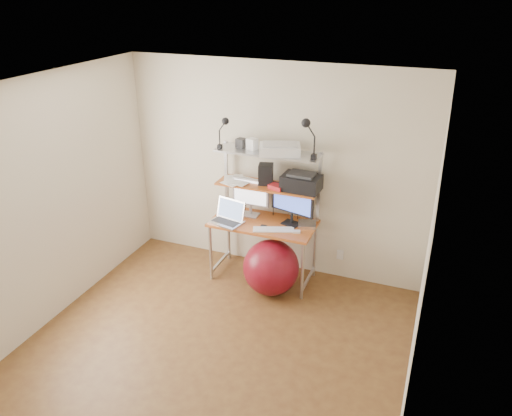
{
  "coord_description": "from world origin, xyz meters",
  "views": [
    {
      "loc": [
        1.78,
        -3.37,
        3.28
      ],
      "look_at": [
        0.02,
        1.15,
        1.05
      ],
      "focal_mm": 35.0,
      "sensor_mm": 36.0,
      "label": 1
    }
  ],
  "objects_px": {
    "monitor_silver": "(251,194)",
    "laptop": "(228,217)",
    "exercise_ball": "(271,267)",
    "monitor_black": "(292,202)",
    "printer": "(301,182)"
  },
  "relations": [
    {
      "from": "monitor_silver",
      "to": "monitor_black",
      "type": "distance_m",
      "value": 0.52
    },
    {
      "from": "monitor_black",
      "to": "exercise_ball",
      "type": "bearing_deg",
      "value": -95.06
    },
    {
      "from": "monitor_black",
      "to": "printer",
      "type": "xyz_separation_m",
      "value": [
        0.09,
        0.04,
        0.24
      ]
    },
    {
      "from": "monitor_silver",
      "to": "exercise_ball",
      "type": "xyz_separation_m",
      "value": [
        0.4,
        -0.38,
        -0.68
      ]
    },
    {
      "from": "exercise_ball",
      "to": "monitor_black",
      "type": "bearing_deg",
      "value": 69.97
    },
    {
      "from": "monitor_black",
      "to": "printer",
      "type": "bearing_deg",
      "value": 40.8
    },
    {
      "from": "monitor_silver",
      "to": "laptop",
      "type": "xyz_separation_m",
      "value": [
        -0.17,
        -0.26,
        -0.21
      ]
    },
    {
      "from": "laptop",
      "to": "exercise_ball",
      "type": "xyz_separation_m",
      "value": [
        0.57,
        -0.12,
        -0.48
      ]
    },
    {
      "from": "monitor_silver",
      "to": "monitor_black",
      "type": "relative_size",
      "value": 0.91
    },
    {
      "from": "monitor_black",
      "to": "laptop",
      "type": "height_order",
      "value": "monitor_black"
    },
    {
      "from": "monitor_black",
      "to": "printer",
      "type": "height_order",
      "value": "printer"
    },
    {
      "from": "printer",
      "to": "exercise_ball",
      "type": "distance_m",
      "value": 1.02
    },
    {
      "from": "printer",
      "to": "exercise_ball",
      "type": "relative_size",
      "value": 0.68
    },
    {
      "from": "monitor_silver",
      "to": "laptop",
      "type": "height_order",
      "value": "monitor_silver"
    },
    {
      "from": "printer",
      "to": "laptop",
      "type": "bearing_deg",
      "value": -159.14
    }
  ]
}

